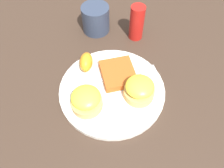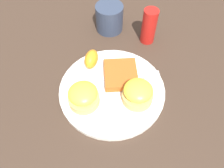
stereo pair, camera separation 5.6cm
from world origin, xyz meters
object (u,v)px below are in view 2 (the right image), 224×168
Objects in this scene: hashbrown_patty at (121,74)px; condiment_bottle at (149,26)px; orange_wedge at (91,59)px; cup at (109,18)px; sandwich_benedict_left at (83,96)px; sandwich_benedict_right at (138,93)px; fork at (126,77)px.

condiment_bottle is (0.16, -0.08, 0.03)m from hashbrown_patty.
cup reaches higher than orange_wedge.
sandwich_benedict_left is 0.67× the size of cup.
condiment_bottle reaches higher than sandwich_benedict_left.
sandwich_benedict_left is at bearing 96.43° from sandwich_benedict_right.
fork is (0.08, -0.10, -0.02)m from sandwich_benedict_left.
fork is at bearing 24.35° from sandwich_benedict_right.
orange_wedge is at bearing 65.64° from fork.
sandwich_benedict_left is 1.30× the size of orange_wedge.
fork is 1.95× the size of condiment_bottle.
condiment_bottle is at bearing -8.85° from sandwich_benedict_right.
cup is 1.04× the size of condiment_bottle.
sandwich_benedict_right is 0.79× the size of hashbrown_patty.
hashbrown_patty is 0.18m from condiment_bottle.
orange_wedge is 0.52× the size of cup.
cup is (0.30, -0.05, 0.00)m from sandwich_benedict_left.
cup is at bearing 11.32° from hashbrown_patty.
fork is 1.88× the size of cup.
fork is 0.18m from condiment_bottle.
hashbrown_patty is 0.22m from cup.
condiment_bottle is (0.12, -0.16, 0.02)m from orange_wedge.
sandwich_benedict_right is 1.30× the size of orange_wedge.
sandwich_benedict_right reaches higher than fork.
hashbrown_patty is 0.45× the size of fork.
orange_wedge reaches higher than hashbrown_patty.
orange_wedge is 0.20m from condiment_bottle.
orange_wedge is 0.18m from cup.
hashbrown_patty is at bearing -168.68° from cup.
hashbrown_patty is (0.07, 0.04, -0.02)m from sandwich_benedict_right.
condiment_bottle is (0.17, -0.07, 0.04)m from fork.
sandwich_benedict_left is 1.00× the size of sandwich_benedict_right.
condiment_bottle reaches higher than hashbrown_patty.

